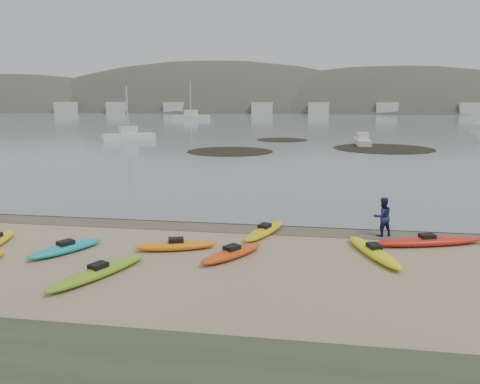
# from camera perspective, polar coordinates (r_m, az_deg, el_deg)

# --- Properties ---
(ground) EXTENTS (600.00, 600.00, 0.00)m
(ground) POSITION_cam_1_polar(r_m,az_deg,el_deg) (21.03, 0.00, -4.01)
(ground) COLOR tan
(ground) RESTS_ON ground
(wet_sand) EXTENTS (60.00, 60.00, 0.00)m
(wet_sand) POSITION_cam_1_polar(r_m,az_deg,el_deg) (20.75, -0.13, -4.22)
(wet_sand) COLOR brown
(wet_sand) RESTS_ON ground
(water) EXTENTS (1200.00, 1200.00, 0.00)m
(water) POSITION_cam_1_polar(r_m,az_deg,el_deg) (320.09, 8.51, 10.31)
(water) COLOR slate
(water) RESTS_ON ground
(kayaks) EXTENTS (20.46, 9.63, 0.34)m
(kayaks) POSITION_cam_1_polar(r_m,az_deg,el_deg) (17.35, -1.15, -6.81)
(kayaks) COLOR #1CA0AD
(kayaks) RESTS_ON ground
(person_east) EXTENTS (0.96, 0.87, 1.62)m
(person_east) POSITION_cam_1_polar(r_m,az_deg,el_deg) (20.02, 16.98, -2.91)
(person_east) COLOR navy
(person_east) RESTS_ON ground
(kelp_mats) EXTENTS (26.40, 22.43, 0.04)m
(kelp_mats) POSITION_cam_1_polar(r_m,az_deg,el_deg) (53.85, 9.05, 5.35)
(kelp_mats) COLOR black
(kelp_mats) RESTS_ON water
(moored_boats) EXTENTS (87.40, 78.51, 1.33)m
(moored_boats) POSITION_cam_1_polar(r_m,az_deg,el_deg) (102.23, 10.61, 8.42)
(moored_boats) COLOR silver
(moored_boats) RESTS_ON ground
(far_hills) EXTENTS (550.00, 135.00, 80.00)m
(far_hills) POSITION_cam_1_polar(r_m,az_deg,el_deg) (218.10, 18.53, 5.18)
(far_hills) COLOR #384235
(far_hills) RESTS_ON ground
(far_town) EXTENTS (199.00, 5.00, 4.00)m
(far_town) POSITION_cam_1_polar(r_m,az_deg,el_deg) (165.09, 10.08, 10.01)
(far_town) COLOR beige
(far_town) RESTS_ON ground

